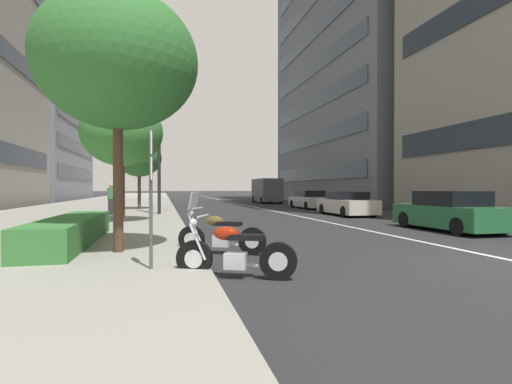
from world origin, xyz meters
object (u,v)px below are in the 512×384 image
at_px(car_following_behind, 450,212).
at_px(street_tree_mid_sidewalk, 139,158).
at_px(motorcycle_second_in_row, 234,254).
at_px(parking_sign_by_curb, 151,181).
at_px(motorcycle_mid_row, 220,235).
at_px(street_lamp_with_banners, 164,122).
at_px(street_tree_far_plaza, 118,62).
at_px(delivery_van_ahead, 267,190).
at_px(street_tree_by_lamp_post, 122,132).
at_px(car_mid_block_traffic, 310,200).
at_px(pedestrian_on_plaza, 111,199).
at_px(car_lead_in_lane, 347,204).

xyz_separation_m(car_following_behind, street_tree_mid_sidewalk, (15.31, 11.91, 2.94)).
xyz_separation_m(motorcycle_second_in_row, parking_sign_by_curb, (0.42, 1.42, 1.28)).
relative_size(parking_sign_by_curb, street_tree_mid_sidewalk, 0.52).
bearing_deg(motorcycle_mid_row, motorcycle_second_in_row, 114.69).
bearing_deg(street_lamp_with_banners, street_tree_far_plaza, 175.22).
distance_m(motorcycle_second_in_row, delivery_van_ahead, 33.73).
distance_m(motorcycle_second_in_row, street_tree_by_lamp_post, 11.50).
distance_m(car_mid_block_traffic, parking_sign_by_curb, 23.64).
height_order(motorcycle_second_in_row, street_tree_by_lamp_post, street_tree_by_lamp_post).
bearing_deg(street_tree_mid_sidewalk, car_mid_block_traffic, -88.18).
relative_size(motorcycle_second_in_row, car_mid_block_traffic, 0.43).
height_order(street_lamp_with_banners, street_tree_far_plaza, street_lamp_with_banners).
height_order(motorcycle_second_in_row, street_tree_mid_sidewalk, street_tree_mid_sidewalk).
distance_m(street_tree_far_plaza, street_tree_by_lamp_post, 8.11).
xyz_separation_m(car_mid_block_traffic, delivery_van_ahead, (11.19, 0.38, 0.71)).
bearing_deg(delivery_van_ahead, motorcycle_mid_row, 162.44).
bearing_deg(street_tree_mid_sidewalk, street_lamp_with_banners, -163.32).
xyz_separation_m(car_following_behind, street_lamp_with_banners, (9.74, 10.24, 4.54)).
distance_m(car_mid_block_traffic, delivery_van_ahead, 11.21).
xyz_separation_m(street_lamp_with_banners, pedestrian_on_plaza, (-0.65, 2.70, -4.21)).
bearing_deg(pedestrian_on_plaza, car_mid_block_traffic, -64.19).
relative_size(motorcycle_mid_row, delivery_van_ahead, 0.39).
relative_size(street_tree_by_lamp_post, pedestrian_on_plaza, 3.10).
xyz_separation_m(street_lamp_with_banners, street_tree_far_plaza, (-12.73, 1.06, -0.81)).
relative_size(car_lead_in_lane, street_tree_mid_sidewalk, 0.97).
bearing_deg(delivery_van_ahead, street_tree_far_plaza, 158.55).
xyz_separation_m(parking_sign_by_curb, street_lamp_with_banners, (14.79, -0.29, 3.52)).
bearing_deg(parking_sign_by_curb, delivery_van_ahead, -18.77).
bearing_deg(motorcycle_second_in_row, street_tree_by_lamp_post, -51.80).
bearing_deg(motorcycle_second_in_row, street_tree_far_plaza, -25.68).
xyz_separation_m(delivery_van_ahead, street_lamp_with_banners, (-17.16, 10.57, 3.86)).
bearing_deg(motorcycle_mid_row, pedestrian_on_plaza, -44.60).
xyz_separation_m(street_tree_far_plaza, street_tree_by_lamp_post, (8.07, 0.71, -0.45)).
height_order(street_lamp_with_banners, street_tree_by_lamp_post, street_lamp_with_banners).
height_order(parking_sign_by_curb, street_tree_by_lamp_post, street_tree_by_lamp_post).
relative_size(delivery_van_ahead, parking_sign_by_curb, 2.08).
bearing_deg(delivery_van_ahead, pedestrian_on_plaza, 143.13).
relative_size(parking_sign_by_curb, street_tree_by_lamp_post, 0.47).
distance_m(car_mid_block_traffic, street_lamp_with_banners, 13.28).
height_order(car_mid_block_traffic, street_tree_far_plaza, street_tree_far_plaza).
bearing_deg(street_tree_by_lamp_post, delivery_van_ahead, -29.48).
xyz_separation_m(car_lead_in_lane, street_tree_far_plaza, (-11.21, 11.33, 3.76)).
bearing_deg(pedestrian_on_plaza, motorcycle_second_in_row, -165.34).
height_order(street_tree_by_lamp_post, pedestrian_on_plaza, street_tree_by_lamp_post).
bearing_deg(street_tree_mid_sidewalk, parking_sign_by_curb, -176.12).
distance_m(street_lamp_with_banners, pedestrian_on_plaza, 5.05).
relative_size(parking_sign_by_curb, pedestrian_on_plaza, 1.46).
bearing_deg(car_mid_block_traffic, delivery_van_ahead, 1.15).
distance_m(car_following_behind, car_lead_in_lane, 8.22).
bearing_deg(delivery_van_ahead, street_tree_mid_sidewalk, 133.25).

